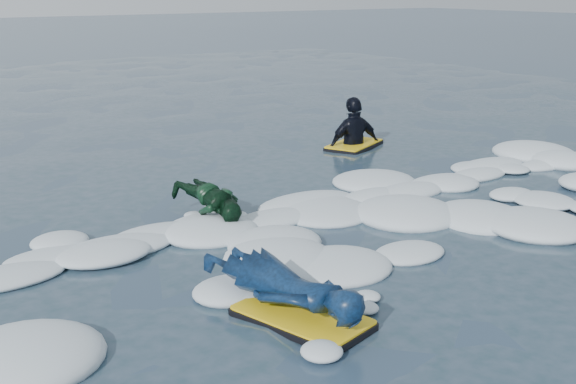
% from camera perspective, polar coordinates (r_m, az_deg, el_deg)
% --- Properties ---
extents(ground, '(120.00, 120.00, 0.00)m').
position_cam_1_polar(ground, '(7.16, 0.93, -6.05)').
color(ground, '#1A3040').
rests_on(ground, ground).
extents(foam_band, '(12.00, 3.10, 0.30)m').
position_cam_1_polar(foam_band, '(7.98, -3.27, -3.71)').
color(foam_band, silver).
rests_on(foam_band, ground).
extents(prone_woman_unit, '(0.92, 1.79, 0.45)m').
position_cam_1_polar(prone_woman_unit, '(6.14, -0.08, -7.62)').
color(prone_woman_unit, black).
rests_on(prone_woman_unit, ground).
extents(prone_child_unit, '(0.69, 1.26, 0.47)m').
position_cam_1_polar(prone_child_unit, '(8.48, -5.85, -0.87)').
color(prone_child_unit, black).
rests_on(prone_child_unit, ground).
extents(waiting_rider_unit, '(1.31, 1.08, 1.73)m').
position_cam_1_polar(waiting_rider_unit, '(12.44, 5.23, 3.56)').
color(waiting_rider_unit, black).
rests_on(waiting_rider_unit, ground).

